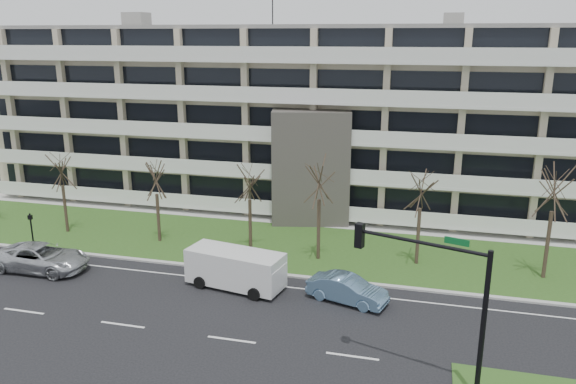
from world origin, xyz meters
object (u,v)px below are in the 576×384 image
(traffic_signal, at_px, (437,291))
(pedestrian_signal, at_px, (31,227))
(silver_pickup, at_px, (41,257))
(white_van, at_px, (236,266))
(blue_sedan, at_px, (347,289))

(traffic_signal, xyz_separation_m, pedestrian_signal, (-26.89, 9.05, -2.65))
(silver_pickup, relative_size, traffic_signal, 0.89)
(white_van, height_order, pedestrian_signal, pedestrian_signal)
(white_van, xyz_separation_m, traffic_signal, (11.30, -7.10, 3.07))
(silver_pickup, height_order, traffic_signal, traffic_signal)
(blue_sedan, relative_size, pedestrian_signal, 1.65)
(blue_sedan, bearing_deg, traffic_signal, -129.72)
(silver_pickup, distance_m, pedestrian_signal, 3.83)
(blue_sedan, bearing_deg, white_van, 104.08)
(blue_sedan, relative_size, white_van, 0.75)
(silver_pickup, distance_m, traffic_signal, 25.33)
(traffic_signal, bearing_deg, blue_sedan, 141.58)
(blue_sedan, xyz_separation_m, traffic_signal, (4.65, -6.86, 3.67))
(silver_pickup, xyz_separation_m, traffic_signal, (24.24, -6.43, 3.57))
(traffic_signal, bearing_deg, pedestrian_signal, 178.86)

